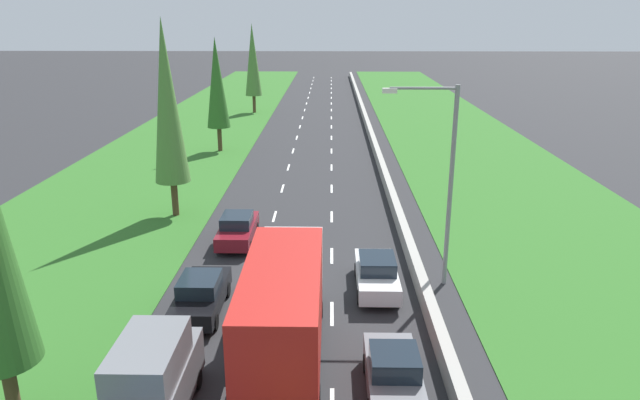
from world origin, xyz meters
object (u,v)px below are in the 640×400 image
at_px(poplar_tree_third, 217,83).
at_px(black_sedan_left_lane, 201,294).
at_px(grey_hatchback_right_lane, 393,373).
at_px(maroon_sedan_left_lane, 238,229).
at_px(poplar_tree_fourth, 253,60).
at_px(street_light_mast, 444,173).
at_px(poplar_tree_second, 167,103).
at_px(white_sedan_right_lane, 377,273).
at_px(grey_van_left_lane, 153,381).
at_px(red_box_truck_centre_lane, 285,310).

bearing_deg(poplar_tree_third, black_sedan_left_lane, -80.96).
bearing_deg(grey_hatchback_right_lane, black_sedan_left_lane, 143.96).
xyz_separation_m(maroon_sedan_left_lane, poplar_tree_fourth, (-4.74, 44.07, 5.70)).
distance_m(poplar_tree_fourth, street_light_mast, 50.98).
distance_m(grey_hatchback_right_lane, poplar_tree_second, 21.73).
xyz_separation_m(maroon_sedan_left_lane, white_sedan_right_lane, (7.04, -5.49, 0.00)).
bearing_deg(grey_hatchback_right_lane, white_sedan_right_lane, 89.70).
distance_m(grey_hatchback_right_lane, poplar_tree_fourth, 58.53).
distance_m(black_sedan_left_lane, white_sedan_right_lane, 7.67).
bearing_deg(grey_hatchback_right_lane, street_light_mast, 70.89).
height_order(poplar_tree_fourth, street_light_mast, poplar_tree_fourth).
xyz_separation_m(grey_van_left_lane, white_sedan_right_lane, (7.29, 8.84, -0.59)).
bearing_deg(maroon_sedan_left_lane, grey_hatchback_right_lane, -61.67).
bearing_deg(red_box_truck_centre_lane, grey_hatchback_right_lane, -23.53).
bearing_deg(grey_van_left_lane, poplar_tree_fourth, 94.39).
xyz_separation_m(grey_van_left_lane, maroon_sedan_left_lane, (0.25, 14.34, -0.59)).
distance_m(grey_van_left_lane, poplar_tree_fourth, 58.80).
bearing_deg(black_sedan_left_lane, street_light_mast, 15.89).
relative_size(black_sedan_left_lane, white_sedan_right_lane, 1.00).
bearing_deg(grey_van_left_lane, red_box_truck_centre_lane, 37.98).
height_order(black_sedan_left_lane, poplar_tree_second, poplar_tree_second).
relative_size(grey_van_left_lane, poplar_tree_fourth, 0.45).
bearing_deg(poplar_tree_second, poplar_tree_fourth, 90.32).
height_order(maroon_sedan_left_lane, white_sedan_right_lane, same).
bearing_deg(poplar_tree_second, white_sedan_right_lane, -40.58).
height_order(red_box_truck_centre_lane, grey_hatchback_right_lane, red_box_truck_centre_lane).
distance_m(maroon_sedan_left_lane, poplar_tree_third, 23.35).
bearing_deg(maroon_sedan_left_lane, red_box_truck_centre_lane, -73.20).
bearing_deg(red_box_truck_centre_lane, maroon_sedan_left_lane, 106.80).
bearing_deg(black_sedan_left_lane, red_box_truck_centre_lane, -45.08).
height_order(grey_hatchback_right_lane, maroon_sedan_left_lane, grey_hatchback_right_lane).
relative_size(poplar_tree_second, poplar_tree_fourth, 1.07).
bearing_deg(maroon_sedan_left_lane, black_sedan_left_lane, -92.36).
height_order(red_box_truck_centre_lane, white_sedan_right_lane, red_box_truck_centre_lane).
height_order(maroon_sedan_left_lane, poplar_tree_third, poplar_tree_third).
bearing_deg(white_sedan_right_lane, street_light_mast, 14.49).
bearing_deg(grey_hatchback_right_lane, grey_van_left_lane, -169.48).
bearing_deg(white_sedan_right_lane, poplar_tree_second, 139.42).
bearing_deg(poplar_tree_second, maroon_sedan_left_lane, -44.30).
relative_size(black_sedan_left_lane, poplar_tree_second, 0.38).
xyz_separation_m(grey_van_left_lane, black_sedan_left_lane, (-0.07, 6.67, -0.59)).
bearing_deg(poplar_tree_third, maroon_sedan_left_lane, -77.14).
relative_size(grey_hatchback_right_lane, poplar_tree_fourth, 0.36).
height_order(red_box_truck_centre_lane, black_sedan_left_lane, red_box_truck_centre_lane).
distance_m(grey_hatchback_right_lane, black_sedan_left_lane, 9.05).
relative_size(red_box_truck_centre_lane, white_sedan_right_lane, 2.09).
relative_size(white_sedan_right_lane, street_light_mast, 0.50).
height_order(maroon_sedan_left_lane, poplar_tree_fourth, poplar_tree_fourth).
xyz_separation_m(black_sedan_left_lane, poplar_tree_fourth, (-4.42, 51.73, 5.70)).
bearing_deg(poplar_tree_third, poplar_tree_fourth, 89.14).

